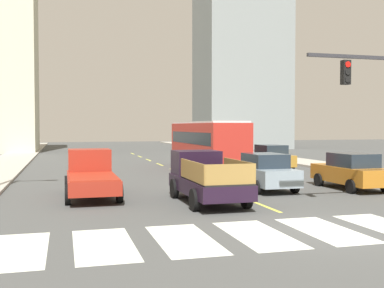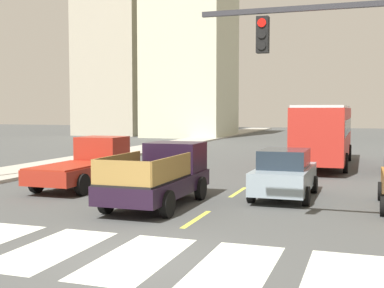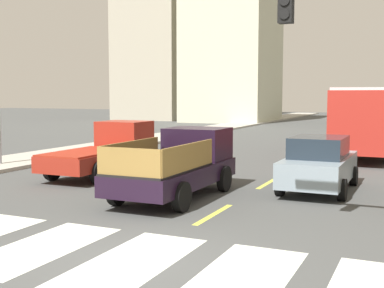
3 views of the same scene
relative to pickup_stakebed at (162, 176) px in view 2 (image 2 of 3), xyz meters
name	(u,v)px [view 2 (image 2 of 3)]	position (x,y,z in m)	size (l,w,h in m)	color
ground_plane	(137,258)	(1.83, -5.89, -0.94)	(160.00, 160.00, 0.00)	#454746
sidewalk_left	(90,159)	(-9.77, 12.11, -0.86)	(3.33, 110.00, 0.15)	#A6A195
crosswalk_stripe_3	(51,249)	(-0.27, -5.89, -0.93)	(1.49, 3.56, 0.01)	silver
crosswalk_stripe_4	(137,258)	(1.83, -5.89, -0.93)	(1.49, 3.56, 0.01)	silver
crosswalk_stripe_5	(234,268)	(3.92, -5.89, -0.93)	(1.49, 3.56, 0.01)	silver
crosswalk_stripe_6	(345,279)	(6.02, -5.89, -0.93)	(1.49, 3.56, 0.01)	silver
lane_dash_0	(197,219)	(1.83, -1.89, -0.93)	(0.16, 2.40, 0.01)	#D4D646
lane_dash_1	(238,192)	(1.83, 3.11, -0.93)	(0.16, 2.40, 0.01)	#D4D646
lane_dash_2	(263,176)	(1.83, 8.11, -0.93)	(0.16, 2.40, 0.01)	#D4D646
lane_dash_3	(280,165)	(1.83, 13.11, -0.93)	(0.16, 2.40, 0.01)	#D4D646
lane_dash_4	(292,157)	(1.83, 18.11, -0.93)	(0.16, 2.40, 0.01)	#D4D646
lane_dash_5	(301,151)	(1.83, 23.11, -0.93)	(0.16, 2.40, 0.01)	#D4D646
lane_dash_6	(308,147)	(1.83, 28.11, -0.93)	(0.16, 2.40, 0.01)	#D4D646
lane_dash_7	(314,143)	(1.83, 33.11, -0.93)	(0.16, 2.40, 0.01)	#D4D646
pickup_stakebed	(162,176)	(0.00, 0.00, 0.00)	(2.18, 5.20, 1.96)	black
pickup_dark	(88,164)	(-4.30, 2.59, -0.02)	(2.18, 5.20, 1.96)	maroon
city_bus	(324,131)	(4.20, 13.39, 1.02)	(2.72, 10.80, 3.32)	#B22920
sedan_mid	(285,174)	(3.66, 2.46, -0.08)	(2.02, 4.40, 1.72)	#82929D
block_mid_left	(191,53)	(-12.94, 40.59, 8.74)	(9.00, 9.96, 19.36)	beige
block_mid_right	(117,7)	(-23.13, 41.93, 14.94)	(8.26, 8.77, 31.74)	#A7A08C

